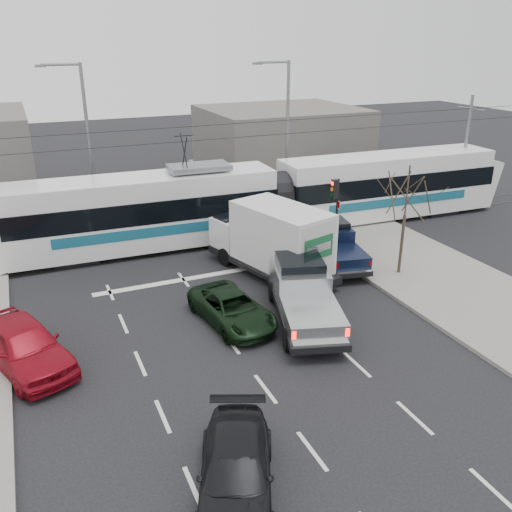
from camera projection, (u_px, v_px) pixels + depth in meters
name	position (u px, v px, depth m)	size (l,w,h in m)	color
ground	(273.00, 333.00, 20.19)	(120.00, 120.00, 0.00)	black
sidewalk_right	(461.00, 290.00, 23.51)	(6.00, 60.00, 0.15)	gray
rails	(193.00, 245.00, 28.68)	(60.00, 1.60, 0.03)	#33302D
building_right	(281.00, 139.00, 44.08)	(12.00, 10.00, 5.00)	#67615D
bare_tree	(407.00, 196.00, 23.71)	(2.40, 2.40, 5.00)	#47382B
traffic_signal	(335.00, 199.00, 27.08)	(0.44, 0.44, 3.60)	black
street_lamp_near	(285.00, 128.00, 32.87)	(2.38, 0.25, 9.00)	slate
street_lamp_far	(85.00, 136.00, 30.29)	(2.38, 0.25, 9.00)	slate
catenary	(189.00, 174.00, 27.22)	(60.00, 0.20, 7.00)	black
tram	(275.00, 197.00, 29.95)	(28.05, 3.80, 5.71)	white
silver_pickup	(303.00, 292.00, 20.95)	(3.76, 6.39, 2.20)	black
box_truck	(273.00, 241.00, 24.57)	(4.06, 7.14, 3.38)	black
navy_pickup	(334.00, 244.00, 26.05)	(2.66, 5.03, 2.01)	black
green_car	(232.00, 308.00, 20.73)	(2.03, 4.40, 1.22)	black
red_car	(24.00, 345.00, 17.89)	(1.94, 4.83, 1.64)	maroon
dark_car	(236.00, 472.00, 12.93)	(1.80, 4.43, 1.29)	black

